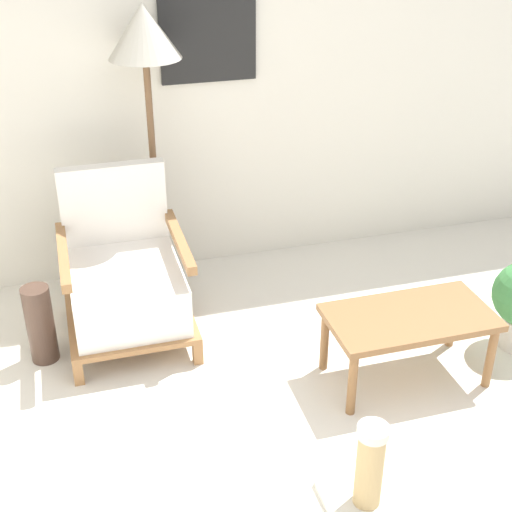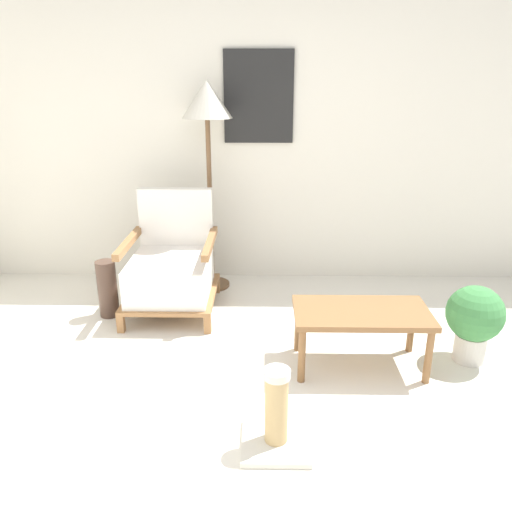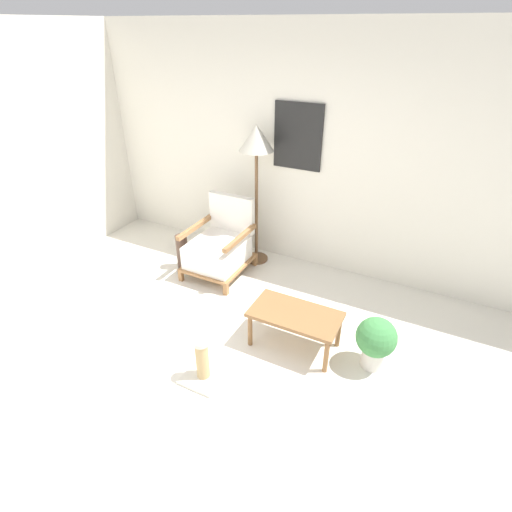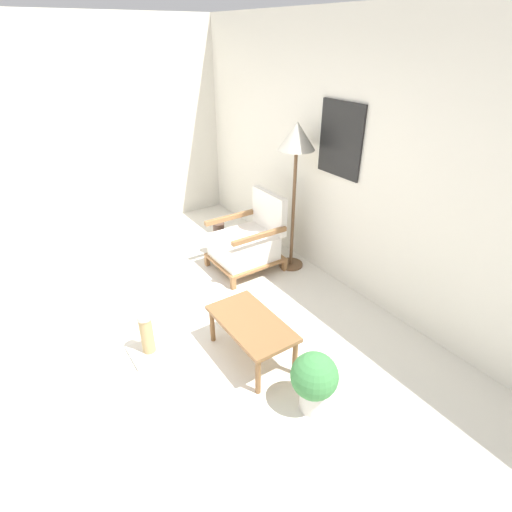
% 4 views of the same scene
% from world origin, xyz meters
% --- Properties ---
extents(wall_back, '(8.00, 0.09, 2.70)m').
position_xyz_m(wall_back, '(-0.00, 2.51, 1.35)').
color(wall_back, silver).
rests_on(wall_back, ground_plane).
extents(armchair, '(0.66, 0.76, 0.88)m').
position_xyz_m(armchair, '(-0.74, 1.79, 0.34)').
color(armchair, olive).
rests_on(armchair, ground_plane).
extents(floor_lamp, '(0.39, 0.39, 1.69)m').
position_xyz_m(floor_lamp, '(-0.48, 2.24, 1.44)').
color(floor_lamp, brown).
rests_on(floor_lamp, ground_plane).
extents(coffee_table, '(0.82, 0.44, 0.38)m').
position_xyz_m(coffee_table, '(0.55, 0.99, 0.33)').
color(coffee_table, brown).
rests_on(coffee_table, ground_plane).
extents(vase, '(0.14, 0.14, 0.43)m').
position_xyz_m(vase, '(-1.20, 1.66, 0.22)').
color(vase, '#473328').
rests_on(vase, ground_plane).
extents(scratching_post, '(0.33, 0.33, 0.42)m').
position_xyz_m(scratching_post, '(0.02, 0.26, 0.15)').
color(scratching_post, beige).
rests_on(scratching_post, ground_plane).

